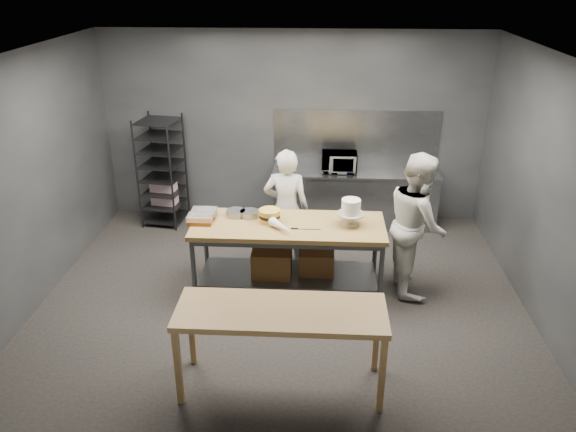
{
  "coord_description": "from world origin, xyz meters",
  "views": [
    {
      "loc": [
        0.42,
        -6.14,
        3.88
      ],
      "look_at": [
        0.06,
        0.1,
        1.05
      ],
      "focal_mm": 35.0,
      "sensor_mm": 36.0,
      "label": 1
    }
  ],
  "objects_px": {
    "chef_right": "(417,223)",
    "layer_cake": "(270,216)",
    "near_counter": "(281,317)",
    "speed_rack": "(162,172)",
    "chef_behind": "(286,209)",
    "work_table": "(289,248)",
    "frosted_cake_stand": "(351,209)",
    "microwave": "(339,162)"
  },
  "relations": [
    {
      "from": "work_table",
      "to": "speed_rack",
      "type": "distance_m",
      "value": 2.89
    },
    {
      "from": "speed_rack",
      "to": "chef_behind",
      "type": "relative_size",
      "value": 1.04
    },
    {
      "from": "microwave",
      "to": "chef_behind",
      "type": "bearing_deg",
      "value": -118.57
    },
    {
      "from": "near_counter",
      "to": "chef_right",
      "type": "bearing_deg",
      "value": 51.69
    },
    {
      "from": "layer_cake",
      "to": "frosted_cake_stand",
      "type": "bearing_deg",
      "value": -2.53
    },
    {
      "from": "near_counter",
      "to": "chef_right",
      "type": "height_order",
      "value": "chef_right"
    },
    {
      "from": "chef_right",
      "to": "near_counter",
      "type": "bearing_deg",
      "value": 137.69
    },
    {
      "from": "speed_rack",
      "to": "chef_right",
      "type": "bearing_deg",
      "value": -26.24
    },
    {
      "from": "chef_right",
      "to": "microwave",
      "type": "height_order",
      "value": "chef_right"
    },
    {
      "from": "near_counter",
      "to": "speed_rack",
      "type": "height_order",
      "value": "speed_rack"
    },
    {
      "from": "frosted_cake_stand",
      "to": "layer_cake",
      "type": "relative_size",
      "value": 1.28
    },
    {
      "from": "chef_behind",
      "to": "layer_cake",
      "type": "relative_size",
      "value": 6.32
    },
    {
      "from": "chef_right",
      "to": "layer_cake",
      "type": "bearing_deg",
      "value": 87.81
    },
    {
      "from": "speed_rack",
      "to": "microwave",
      "type": "distance_m",
      "value": 2.8
    },
    {
      "from": "near_counter",
      "to": "frosted_cake_stand",
      "type": "height_order",
      "value": "frosted_cake_stand"
    },
    {
      "from": "work_table",
      "to": "near_counter",
      "type": "bearing_deg",
      "value": -89.22
    },
    {
      "from": "chef_right",
      "to": "frosted_cake_stand",
      "type": "xyz_separation_m",
      "value": [
        -0.83,
        -0.1,
        0.22
      ]
    },
    {
      "from": "chef_behind",
      "to": "chef_right",
      "type": "xyz_separation_m",
      "value": [
        1.67,
        -0.54,
        0.08
      ]
    },
    {
      "from": "work_table",
      "to": "layer_cake",
      "type": "xyz_separation_m",
      "value": [
        -0.25,
        0.05,
        0.43
      ]
    },
    {
      "from": "chef_behind",
      "to": "layer_cake",
      "type": "distance_m",
      "value": 0.65
    },
    {
      "from": "chef_behind",
      "to": "frosted_cake_stand",
      "type": "relative_size",
      "value": 4.93
    },
    {
      "from": "work_table",
      "to": "chef_right",
      "type": "relative_size",
      "value": 1.31
    },
    {
      "from": "layer_cake",
      "to": "microwave",
      "type": "bearing_deg",
      "value": 65.08
    },
    {
      "from": "layer_cake",
      "to": "chef_behind",
      "type": "bearing_deg",
      "value": 74.18
    },
    {
      "from": "frosted_cake_stand",
      "to": "layer_cake",
      "type": "bearing_deg",
      "value": 177.47
    },
    {
      "from": "microwave",
      "to": "frosted_cake_stand",
      "type": "distance_m",
      "value": 2.02
    },
    {
      "from": "speed_rack",
      "to": "layer_cake",
      "type": "xyz_separation_m",
      "value": [
        1.88,
        -1.89,
        0.14
      ]
    },
    {
      "from": "chef_right",
      "to": "microwave",
      "type": "xyz_separation_m",
      "value": [
        -0.92,
        1.91,
        0.14
      ]
    },
    {
      "from": "work_table",
      "to": "chef_right",
      "type": "xyz_separation_m",
      "value": [
        1.59,
        0.11,
        0.34
      ]
    },
    {
      "from": "speed_rack",
      "to": "chef_behind",
      "type": "bearing_deg",
      "value": -32.15
    },
    {
      "from": "near_counter",
      "to": "chef_right",
      "type": "xyz_separation_m",
      "value": [
        1.56,
        1.98,
        0.1
      ]
    },
    {
      "from": "microwave",
      "to": "layer_cake",
      "type": "relative_size",
      "value": 2.04
    },
    {
      "from": "chef_behind",
      "to": "frosted_cake_stand",
      "type": "distance_m",
      "value": 1.09
    },
    {
      "from": "chef_right",
      "to": "layer_cake",
      "type": "relative_size",
      "value": 6.9
    },
    {
      "from": "work_table",
      "to": "chef_behind",
      "type": "bearing_deg",
      "value": 96.84
    },
    {
      "from": "near_counter",
      "to": "chef_right",
      "type": "relative_size",
      "value": 1.09
    },
    {
      "from": "work_table",
      "to": "chef_behind",
      "type": "height_order",
      "value": "chef_behind"
    },
    {
      "from": "chef_right",
      "to": "frosted_cake_stand",
      "type": "relative_size",
      "value": 5.38
    },
    {
      "from": "work_table",
      "to": "microwave",
      "type": "height_order",
      "value": "microwave"
    },
    {
      "from": "work_table",
      "to": "speed_rack",
      "type": "height_order",
      "value": "speed_rack"
    },
    {
      "from": "frosted_cake_stand",
      "to": "layer_cake",
      "type": "xyz_separation_m",
      "value": [
        -1.0,
        0.04,
        -0.13
      ]
    },
    {
      "from": "microwave",
      "to": "layer_cake",
      "type": "xyz_separation_m",
      "value": [
        -0.91,
        -1.97,
        -0.05
      ]
    }
  ]
}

